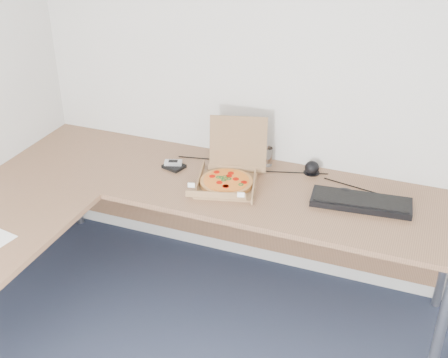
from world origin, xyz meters
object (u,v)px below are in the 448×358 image
at_px(drinking_glass, 267,156).
at_px(keyboard, 361,202).
at_px(pizza_box, 228,178).
at_px(wallet, 174,166).
at_px(desk, 132,215).

relative_size(drinking_glass, keyboard, 0.21).
height_order(pizza_box, wallet, pizza_box).
xyz_separation_m(desk, drinking_glass, (0.48, 0.70, 0.08)).
bearing_deg(drinking_glass, wallet, -154.92).
xyz_separation_m(pizza_box, drinking_glass, (0.13, 0.29, 0.01)).
bearing_deg(drinking_glass, keyboard, -23.11).
bearing_deg(desk, drinking_glass, 55.31).
bearing_deg(drinking_glass, desk, -124.69).
height_order(drinking_glass, wallet, drinking_glass).
bearing_deg(keyboard, drinking_glass, 151.60).
relative_size(desk, wallet, 22.80).
relative_size(drinking_glass, wallet, 0.97).
xyz_separation_m(keyboard, wallet, (-1.05, 0.02, -0.01)).
bearing_deg(pizza_box, drinking_glass, 50.85).
bearing_deg(desk, keyboard, 23.33).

